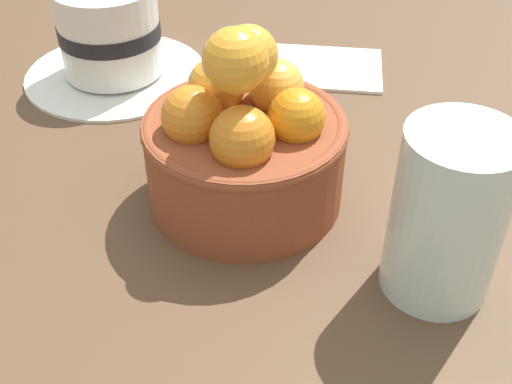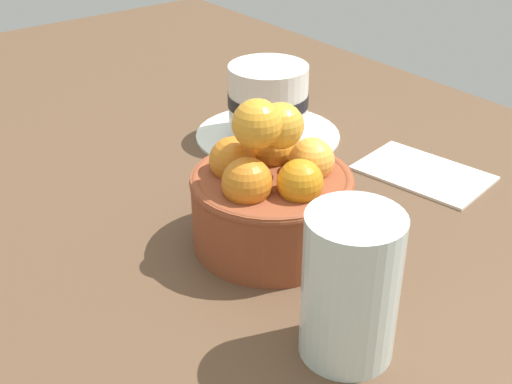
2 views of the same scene
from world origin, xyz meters
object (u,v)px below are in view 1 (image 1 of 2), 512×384
at_px(terracotta_bowl, 245,143).
at_px(water_glass, 448,215).
at_px(folded_napkin, 313,66).
at_px(coffee_cup, 111,38).

height_order(terracotta_bowl, water_glass, terracotta_bowl).
bearing_deg(folded_napkin, terracotta_bowl, 89.93).
distance_m(terracotta_bowl, folded_napkin, 0.20).
height_order(water_glass, folded_napkin, water_glass).
relative_size(terracotta_bowl, water_glass, 1.26).
distance_m(coffee_cup, folded_napkin, 0.19).
xyz_separation_m(terracotta_bowl, folded_napkin, (-0.00, -0.20, -0.04)).
bearing_deg(coffee_cup, terracotta_bowl, 142.04).
xyz_separation_m(coffee_cup, water_glass, (-0.30, 0.17, 0.02)).
distance_m(coffee_cup, water_glass, 0.35).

